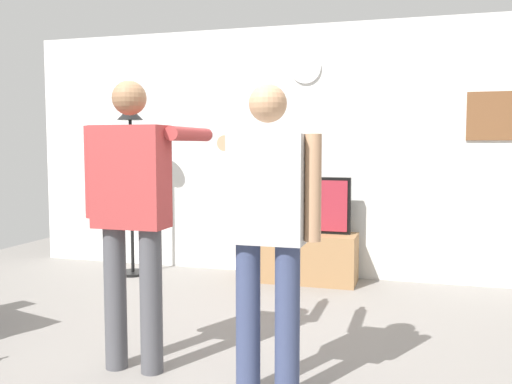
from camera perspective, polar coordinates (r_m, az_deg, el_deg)
name	(u,v)px	position (r m, az deg, el deg)	size (l,w,h in m)	color
ground_plane	(196,381)	(3.56, -6.16, -18.72)	(8.40, 8.40, 0.00)	gray
back_wall	(300,152)	(6.09, 4.50, 4.15)	(6.40, 0.10, 2.70)	silver
tv_stand	(299,257)	(5.85, 4.41, -6.68)	(1.19, 0.47, 0.51)	#997047
television	(300,205)	(5.81, 4.54, -1.31)	(1.05, 0.07, 0.58)	black
wall_clock	(306,68)	(6.07, 5.12, 12.55)	(0.33, 0.33, 0.03)	white
framed_picture	(504,116)	(5.96, 24.08, 7.15)	(0.68, 0.04, 0.47)	brown
floor_lamp	(131,155)	(6.18, -12.73, 3.69)	(0.32, 0.32, 1.83)	black
person_standing_nearer_lamp	(132,206)	(3.53, -12.57, -1.44)	(0.64, 0.78, 1.81)	#4C4C51
person_standing_nearer_couch	(268,222)	(3.09, 1.27, -3.06)	(0.60, 0.78, 1.75)	#384266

